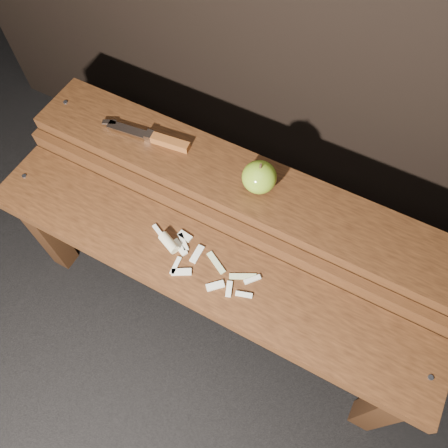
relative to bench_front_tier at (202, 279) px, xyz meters
The scene contains 6 objects.
ground 0.36m from the bench_front_tier, 90.00° to the left, with size 60.00×60.00×0.00m, color black.
bench_front_tier is the anchor object (origin of this frame).
bench_rear_tier 0.23m from the bench_front_tier, 90.00° to the left, with size 1.20×0.21×0.50m.
apple 0.30m from the bench_front_tier, 80.82° to the left, with size 0.09×0.09×0.09m.
knife 0.38m from the bench_front_tier, 137.05° to the left, with size 0.25×0.05×0.02m.
apple_scraps 0.09m from the bench_front_tier, 161.13° to the left, with size 0.31×0.12×0.03m.
Camera 1 is at (0.25, -0.41, 1.40)m, focal length 35.00 mm.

